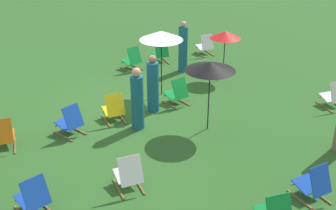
% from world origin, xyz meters
% --- Properties ---
extents(ground_plane, '(40.00, 40.00, 0.00)m').
position_xyz_m(ground_plane, '(0.00, 0.00, 0.00)').
color(ground_plane, '#2D6026').
extents(deckchair_0, '(0.54, 0.80, 0.83)m').
position_xyz_m(deckchair_0, '(-0.53, 5.55, 0.37)').
color(deckchair_0, olive).
rests_on(deckchair_0, ground).
extents(deckchair_1, '(0.61, 0.83, 0.83)m').
position_xyz_m(deckchair_1, '(-4.26, -2.55, 0.37)').
color(deckchair_1, olive).
rests_on(deckchair_1, ground).
extents(deckchair_3, '(0.66, 0.86, 0.83)m').
position_xyz_m(deckchair_3, '(2.44, 0.39, 0.37)').
color(deckchair_3, olive).
rests_on(deckchair_3, ground).
extents(deckchair_4, '(0.68, 0.87, 0.83)m').
position_xyz_m(deckchair_4, '(4.03, 0.15, 0.37)').
color(deckchair_4, olive).
rests_on(deckchair_4, ground).
extents(deckchair_5, '(0.59, 0.83, 0.83)m').
position_xyz_m(deckchair_5, '(4.19, 2.85, 0.37)').
color(deckchair_5, olive).
rests_on(deckchair_5, ground).
extents(deckchair_6, '(0.59, 0.83, 0.83)m').
position_xyz_m(deckchair_6, '(1.19, 0.36, 0.37)').
color(deckchair_6, olive).
rests_on(deckchair_6, ground).
extents(deckchair_7, '(0.66, 0.86, 0.83)m').
position_xyz_m(deckchair_7, '(-4.42, 3.13, 0.37)').
color(deckchair_7, olive).
rests_on(deckchair_7, ground).
extents(deckchair_8, '(0.54, 0.80, 0.83)m').
position_xyz_m(deckchair_8, '(-0.82, 0.45, 0.37)').
color(deckchair_8, olive).
rests_on(deckchair_8, ground).
extents(deckchair_9, '(0.61, 0.84, 0.83)m').
position_xyz_m(deckchair_9, '(2.33, 3.21, 0.37)').
color(deckchair_9, olive).
rests_on(deckchair_9, ground).
extents(deckchair_10, '(0.57, 0.82, 0.83)m').
position_xyz_m(deckchair_10, '(-1.14, -2.74, 0.37)').
color(deckchair_10, olive).
rests_on(deckchair_10, ground).
extents(deckchair_11, '(0.63, 0.85, 0.83)m').
position_xyz_m(deckchair_11, '(-2.35, -2.78, 0.37)').
color(deckchair_11, olive).
rests_on(deckchair_11, ground).
extents(umbrella_0, '(1.28, 1.28, 2.01)m').
position_xyz_m(umbrella_0, '(-0.84, -0.40, 1.87)').
color(umbrella_0, black).
rests_on(umbrella_0, ground).
extents(umbrella_1, '(1.00, 1.00, 1.63)m').
position_xyz_m(umbrella_1, '(-3.27, -0.34, 1.50)').
color(umbrella_1, black).
rests_on(umbrella_1, ground).
extents(umbrella_2, '(1.27, 1.27, 1.85)m').
position_xyz_m(umbrella_2, '(-0.64, 2.10, 1.74)').
color(umbrella_2, black).
rests_on(umbrella_2, ground).
extents(person_0, '(0.43, 0.43, 1.78)m').
position_xyz_m(person_0, '(-2.54, -1.63, 0.84)').
color(person_0, '#195972').
rests_on(person_0, ground).
extents(person_1, '(0.37, 0.37, 1.66)m').
position_xyz_m(person_1, '(-0.03, 0.41, 0.78)').
color(person_1, '#195972').
rests_on(person_1, ground).
extents(person_3, '(0.47, 0.47, 1.68)m').
position_xyz_m(person_3, '(0.83, 1.03, 0.79)').
color(person_3, '#195972').
rests_on(person_3, ground).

